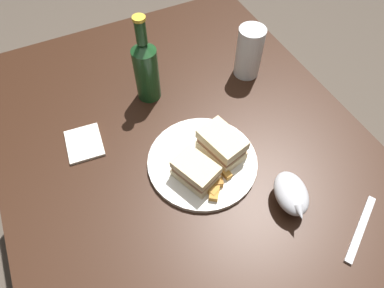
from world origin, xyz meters
name	(u,v)px	position (x,y,z in m)	size (l,w,h in m)	color
ground_plane	(186,236)	(0.00, 0.00, 0.00)	(6.00, 6.00, 0.00)	#4C4238
dining_table	(185,200)	(0.00, 0.00, 0.36)	(1.15, 0.93, 0.72)	black
plate	(202,162)	(-0.09, -0.01, 0.73)	(0.28, 0.28, 0.01)	silver
sandwich_half_left	(196,171)	(-0.13, 0.02, 0.76)	(0.12, 0.10, 0.06)	beige
sandwich_half_right	(222,145)	(-0.09, -0.07, 0.77)	(0.13, 0.10, 0.07)	beige
potato_wedge_front	(217,179)	(-0.16, -0.02, 0.74)	(0.04, 0.02, 0.02)	#AD702D
potato_wedge_middle	(213,191)	(-0.18, 0.00, 0.74)	(0.05, 0.02, 0.01)	#B77F33
potato_wedge_back	(210,188)	(-0.17, 0.01, 0.74)	(0.04, 0.02, 0.02)	#B77F33
potato_wedge_left_edge	(223,170)	(-0.14, -0.04, 0.74)	(0.05, 0.02, 0.01)	#B77F33
pint_glass	(249,55)	(0.15, -0.29, 0.79)	(0.08, 0.08, 0.16)	white
gravy_boat	(291,194)	(-0.27, -0.15, 0.76)	(0.13, 0.10, 0.06)	#B7B7BC
cider_bottle	(146,68)	(0.19, 0.02, 0.82)	(0.07, 0.07, 0.26)	#19421E
napkin	(84,143)	(0.10, 0.24, 0.72)	(0.11, 0.09, 0.01)	silver
fork	(361,229)	(-0.40, -0.25, 0.72)	(0.18, 0.02, 0.01)	silver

